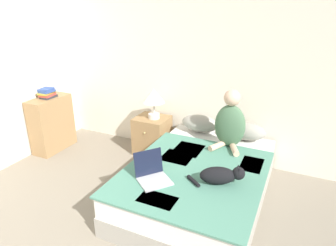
{
  "coord_description": "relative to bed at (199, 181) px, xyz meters",
  "views": [
    {
      "loc": [
        1.48,
        -0.11,
        2.06
      ],
      "look_at": [
        0.14,
        2.75,
        0.8
      ],
      "focal_mm": 32.0,
      "sensor_mm": 36.0,
      "label": 1
    }
  ],
  "objects": [
    {
      "name": "wall_back",
      "position": [
        -0.59,
        1.08,
        1.05
      ],
      "size": [
        5.0,
        0.05,
        2.55
      ],
      "color": "silver",
      "rests_on": "ground_plane"
    },
    {
      "name": "bed",
      "position": [
        0.0,
        0.0,
        0.0
      ],
      "size": [
        1.4,
        2.01,
        0.45
      ],
      "color": "#9E998E",
      "rests_on": "ground_plane"
    },
    {
      "name": "pillow_near",
      "position": [
        -0.31,
        0.85,
        0.34
      ],
      "size": [
        0.5,
        0.27,
        0.22
      ],
      "color": "gray",
      "rests_on": "bed"
    },
    {
      "name": "pillow_far",
      "position": [
        0.31,
        0.85,
        0.34
      ],
      "size": [
        0.5,
        0.27,
        0.22
      ],
      "color": "gray",
      "rests_on": "bed"
    },
    {
      "name": "person_sitting",
      "position": [
        0.17,
        0.55,
        0.53
      ],
      "size": [
        0.37,
        0.36,
        0.71
      ],
      "color": "#476B4C",
      "rests_on": "bed"
    },
    {
      "name": "cat_tabby",
      "position": [
        0.31,
        -0.28,
        0.32
      ],
      "size": [
        0.54,
        0.31,
        0.19
      ],
      "rotation": [
        0.0,
        0.0,
        0.4
      ],
      "color": "black",
      "rests_on": "bed"
    },
    {
      "name": "laptop_open",
      "position": [
        -0.32,
        -0.5,
        0.28
      ],
      "size": [
        0.43,
        0.42,
        0.27
      ],
      "rotation": [
        0.0,
        0.0,
        0.9
      ],
      "color": "#B7B7BC",
      "rests_on": "bed"
    },
    {
      "name": "nightstand",
      "position": [
        -1.01,
        0.79,
        0.05
      ],
      "size": [
        0.46,
        0.45,
        0.55
      ],
      "color": "#937047",
      "rests_on": "ground_plane"
    },
    {
      "name": "table_lamp",
      "position": [
        -0.97,
        0.78,
        0.63
      ],
      "size": [
        0.31,
        0.31,
        0.43
      ],
      "color": "beige",
      "rests_on": "nightstand"
    },
    {
      "name": "bookshelf",
      "position": [
        -2.41,
        0.27,
        0.18
      ],
      "size": [
        0.29,
        0.64,
        0.81
      ],
      "color": "#99754C",
      "rests_on": "ground_plane"
    },
    {
      "name": "book_stack_top",
      "position": [
        -2.41,
        0.26,
        0.65
      ],
      "size": [
        0.19,
        0.24,
        0.14
      ],
      "color": "#2D2D33",
      "rests_on": "bookshelf"
    }
  ]
}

